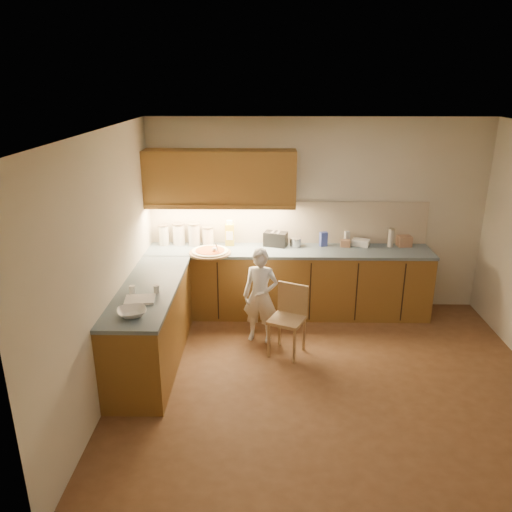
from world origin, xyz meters
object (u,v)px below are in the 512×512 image
pizza_on_board (210,252)px  child (261,296)px  oil_jug (230,234)px  toaster (276,239)px  wooden_chair (289,314)px

pizza_on_board → child: child is taller
oil_jug → child: bearing=-65.2°
oil_jug → toaster: size_ratio=1.03×
wooden_chair → oil_jug: (-0.76, 1.19, 0.60)m
wooden_chair → oil_jug: size_ratio=2.35×
child → toaster: (0.19, 0.91, 0.43)m
pizza_on_board → oil_jug: bearing=56.5°
pizza_on_board → toaster: size_ratio=1.58×
toaster → wooden_chair: bearing=-66.0°
pizza_on_board → toaster: pizza_on_board is taller
pizza_on_board → wooden_chair: 1.38m
pizza_on_board → child: 0.94m
child → toaster: size_ratio=3.46×
child → oil_jug: oil_jug is taller
pizza_on_board → wooden_chair: pizza_on_board is taller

